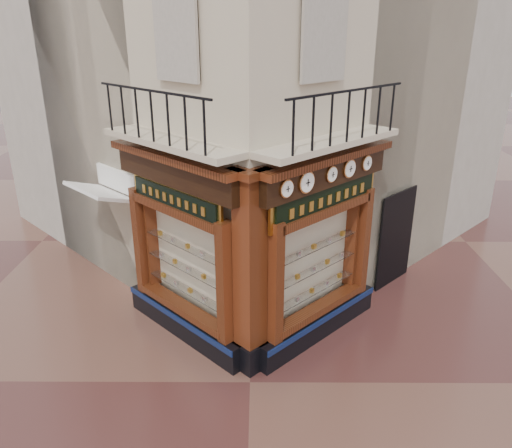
{
  "coord_description": "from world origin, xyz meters",
  "views": [
    {
      "loc": [
        0.15,
        -7.54,
        6.19
      ],
      "look_at": [
        0.1,
        2.0,
        2.38
      ],
      "focal_mm": 35.0,
      "sensor_mm": 36.0,
      "label": 1
    }
  ],
  "objects_px": {
    "clock_a": "(287,189)",
    "signboard_right": "(327,199)",
    "clock_b": "(307,182)",
    "clock_d": "(349,169)",
    "signboard_left": "(174,199)",
    "awning": "(112,294)",
    "corner_pilaster": "(250,277)",
    "clock_c": "(332,174)",
    "clock_e": "(367,163)"
  },
  "relations": [
    {
      "from": "clock_a",
      "to": "clock_e",
      "type": "bearing_deg",
      "value": 0.0
    },
    {
      "from": "clock_b",
      "to": "clock_d",
      "type": "distance_m",
      "value": 1.28
    },
    {
      "from": "clock_a",
      "to": "clock_d",
      "type": "relative_size",
      "value": 0.87
    },
    {
      "from": "corner_pilaster",
      "to": "awning",
      "type": "xyz_separation_m",
      "value": [
        -3.46,
        2.76,
        -1.95
      ]
    },
    {
      "from": "clock_b",
      "to": "signboard_left",
      "type": "xyz_separation_m",
      "value": [
        -2.46,
        0.62,
        -0.52
      ]
    },
    {
      "from": "clock_b",
      "to": "clock_c",
      "type": "bearing_deg",
      "value": 0.0
    },
    {
      "from": "clock_b",
      "to": "signboard_left",
      "type": "height_order",
      "value": "clock_b"
    },
    {
      "from": "clock_a",
      "to": "clock_e",
      "type": "xyz_separation_m",
      "value": [
        1.7,
        1.7,
        0.0
      ]
    },
    {
      "from": "clock_b",
      "to": "clock_e",
      "type": "xyz_separation_m",
      "value": [
        1.33,
        1.33,
        0.0
      ]
    },
    {
      "from": "corner_pilaster",
      "to": "signboard_left",
      "type": "xyz_separation_m",
      "value": [
        -1.46,
        1.01,
        1.15
      ]
    },
    {
      "from": "corner_pilaster",
      "to": "clock_e",
      "type": "distance_m",
      "value": 3.34
    },
    {
      "from": "corner_pilaster",
      "to": "clock_b",
      "type": "distance_m",
      "value": 1.99
    },
    {
      "from": "clock_c",
      "to": "awning",
      "type": "relative_size",
      "value": 0.19
    },
    {
      "from": "clock_c",
      "to": "clock_b",
      "type": "bearing_deg",
      "value": 180.0
    },
    {
      "from": "clock_a",
      "to": "signboard_left",
      "type": "xyz_separation_m",
      "value": [
        -2.09,
        0.99,
        -0.52
      ]
    },
    {
      "from": "clock_a",
      "to": "clock_b",
      "type": "distance_m",
      "value": 0.53
    },
    {
      "from": "corner_pilaster",
      "to": "awning",
      "type": "distance_m",
      "value": 4.84
    },
    {
      "from": "corner_pilaster",
      "to": "clock_c",
      "type": "bearing_deg",
      "value": -14.05
    },
    {
      "from": "clock_a",
      "to": "signboard_right",
      "type": "relative_size",
      "value": 0.14
    },
    {
      "from": "clock_b",
      "to": "clock_e",
      "type": "height_order",
      "value": "clock_b"
    },
    {
      "from": "clock_a",
      "to": "awning",
      "type": "bearing_deg",
      "value": 101.24
    },
    {
      "from": "clock_b",
      "to": "awning",
      "type": "relative_size",
      "value": 0.25
    },
    {
      "from": "corner_pilaster",
      "to": "clock_d",
      "type": "height_order",
      "value": "corner_pilaster"
    },
    {
      "from": "clock_d",
      "to": "corner_pilaster",
      "type": "bearing_deg",
      "value": 169.34
    },
    {
      "from": "clock_b",
      "to": "clock_c",
      "type": "distance_m",
      "value": 0.72
    },
    {
      "from": "clock_e",
      "to": "signboard_right",
      "type": "relative_size",
      "value": 0.14
    },
    {
      "from": "clock_a",
      "to": "clock_c",
      "type": "bearing_deg",
      "value": 0.0
    },
    {
      "from": "corner_pilaster",
      "to": "signboard_right",
      "type": "height_order",
      "value": "corner_pilaster"
    },
    {
      "from": "corner_pilaster",
      "to": "clock_b",
      "type": "bearing_deg",
      "value": -23.43
    },
    {
      "from": "clock_a",
      "to": "clock_c",
      "type": "relative_size",
      "value": 1.03
    },
    {
      "from": "signboard_left",
      "to": "clock_c",
      "type": "bearing_deg",
      "value": -137.1
    },
    {
      "from": "clock_e",
      "to": "clock_a",
      "type": "bearing_deg",
      "value": -180.0
    },
    {
      "from": "clock_a",
      "to": "signboard_left",
      "type": "distance_m",
      "value": 2.37
    },
    {
      "from": "signboard_left",
      "to": "signboard_right",
      "type": "bearing_deg",
      "value": -135.0
    },
    {
      "from": "clock_c",
      "to": "clock_d",
      "type": "distance_m",
      "value": 0.56
    },
    {
      "from": "clock_b",
      "to": "signboard_right",
      "type": "xyz_separation_m",
      "value": [
        0.46,
        0.62,
        -0.52
      ]
    },
    {
      "from": "clock_b",
      "to": "clock_d",
      "type": "bearing_deg",
      "value": 0.0
    },
    {
      "from": "clock_e",
      "to": "corner_pilaster",
      "type": "bearing_deg",
      "value": 171.51
    },
    {
      "from": "clock_d",
      "to": "signboard_right",
      "type": "xyz_separation_m",
      "value": [
        -0.45,
        -0.29,
        -0.52
      ]
    },
    {
      "from": "clock_d",
      "to": "clock_e",
      "type": "bearing_deg",
      "value": 0.0
    },
    {
      "from": "clock_d",
      "to": "clock_e",
      "type": "relative_size",
      "value": 1.18
    },
    {
      "from": "clock_a",
      "to": "signboard_right",
      "type": "distance_m",
      "value": 1.4
    },
    {
      "from": "clock_a",
      "to": "clock_d",
      "type": "xyz_separation_m",
      "value": [
        1.28,
        1.28,
        0.0
      ]
    },
    {
      "from": "corner_pilaster",
      "to": "clock_e",
      "type": "relative_size",
      "value": 12.67
    },
    {
      "from": "clock_b",
      "to": "clock_e",
      "type": "bearing_deg",
      "value": 0.0
    },
    {
      "from": "signboard_left",
      "to": "signboard_right",
      "type": "height_order",
      "value": "signboard_right"
    },
    {
      "from": "clock_a",
      "to": "awning",
      "type": "relative_size",
      "value": 0.2
    },
    {
      "from": "signboard_left",
      "to": "signboard_right",
      "type": "xyz_separation_m",
      "value": [
        2.92,
        0.0,
        0.0
      ]
    },
    {
      "from": "signboard_left",
      "to": "corner_pilaster",
      "type": "bearing_deg",
      "value": -169.75
    },
    {
      "from": "corner_pilaster",
      "to": "clock_a",
      "type": "distance_m",
      "value": 1.79
    }
  ]
}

